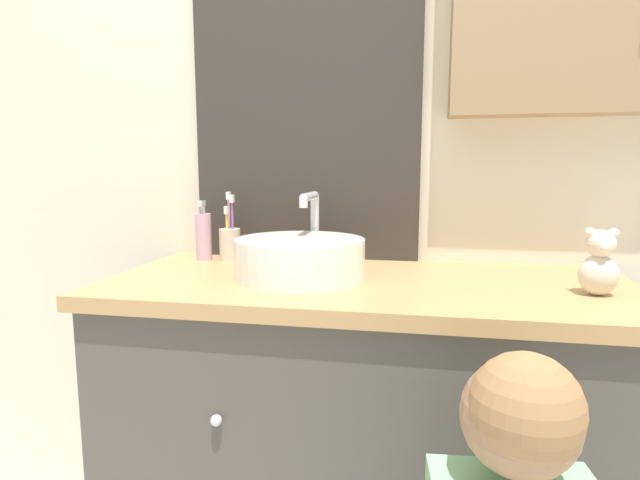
{
  "coord_description": "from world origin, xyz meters",
  "views": [
    {
      "loc": [
        0.11,
        -0.86,
        1.15
      ],
      "look_at": [
        -0.11,
        0.27,
        0.99
      ],
      "focal_mm": 28.0,
      "sensor_mm": 36.0,
      "label": 1
    }
  ],
  "objects_px": {
    "sink_basin": "(301,257)",
    "toothbrush_holder": "(230,242)",
    "soap_dispenser": "(204,236)",
    "teddy_bear": "(599,264)"
  },
  "relations": [
    {
      "from": "sink_basin",
      "to": "toothbrush_holder",
      "type": "distance_m",
      "value": 0.32
    },
    {
      "from": "soap_dispenser",
      "to": "teddy_bear",
      "type": "xyz_separation_m",
      "value": [
        0.99,
        -0.23,
        -0.0
      ]
    },
    {
      "from": "toothbrush_holder",
      "to": "soap_dispenser",
      "type": "xyz_separation_m",
      "value": [
        -0.08,
        -0.01,
        0.02
      ]
    },
    {
      "from": "sink_basin",
      "to": "soap_dispenser",
      "type": "height_order",
      "value": "sink_basin"
    },
    {
      "from": "toothbrush_holder",
      "to": "soap_dispenser",
      "type": "bearing_deg",
      "value": -175.25
    },
    {
      "from": "toothbrush_holder",
      "to": "soap_dispenser",
      "type": "distance_m",
      "value": 0.08
    },
    {
      "from": "sink_basin",
      "to": "soap_dispenser",
      "type": "xyz_separation_m",
      "value": [
        -0.33,
        0.19,
        0.02
      ]
    },
    {
      "from": "sink_basin",
      "to": "soap_dispenser",
      "type": "distance_m",
      "value": 0.38
    },
    {
      "from": "sink_basin",
      "to": "teddy_bear",
      "type": "xyz_separation_m",
      "value": [
        0.65,
        -0.05,
        0.02
      ]
    },
    {
      "from": "toothbrush_holder",
      "to": "soap_dispenser",
      "type": "height_order",
      "value": "toothbrush_holder"
    }
  ]
}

